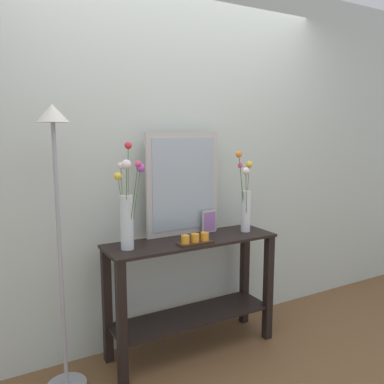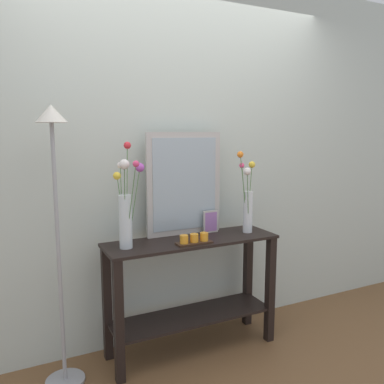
{
  "view_description": "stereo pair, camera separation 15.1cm",
  "coord_description": "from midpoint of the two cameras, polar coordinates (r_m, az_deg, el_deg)",
  "views": [
    {
      "loc": [
        -1.29,
        -2.29,
        1.55
      ],
      "look_at": [
        0.0,
        0.0,
        1.15
      ],
      "focal_mm": 36.62,
      "sensor_mm": 36.0,
      "label": 1
    },
    {
      "loc": [
        -1.15,
        -2.36,
        1.55
      ],
      "look_at": [
        0.0,
        0.0,
        1.15
      ],
      "focal_mm": 36.62,
      "sensor_mm": 36.0,
      "label": 2
    }
  ],
  "objects": [
    {
      "name": "mirror_leaning",
      "position": [
        2.79,
        -2.84,
        1.17
      ],
      "size": [
        0.57,
        0.03,
        0.73
      ],
      "color": "#B7B2AD",
      "rests_on": "console_table"
    },
    {
      "name": "candle_tray",
      "position": [
        2.61,
        -1.21,
        -6.95
      ],
      "size": [
        0.24,
        0.09,
        0.07
      ],
      "color": "#382316",
      "rests_on": "console_table"
    },
    {
      "name": "tall_vase_left",
      "position": [
        2.49,
        -11.08,
        -2.39
      ],
      "size": [
        0.2,
        0.23,
        0.67
      ],
      "color": "silver",
      "rests_on": "console_table"
    },
    {
      "name": "console_table",
      "position": [
        2.83,
        -1.57,
        -13.05
      ],
      "size": [
        1.22,
        0.37,
        0.82
      ],
      "color": "black",
      "rests_on": "ground"
    },
    {
      "name": "picture_frame_small",
      "position": [
        2.89,
        1.02,
        -4.31
      ],
      "size": [
        0.12,
        0.01,
        0.16
      ],
      "color": "#B7B2AD",
      "rests_on": "console_table"
    },
    {
      "name": "ground_plane",
      "position": [
        3.05,
        -1.53,
        -21.99
      ],
      "size": [
        7.0,
        6.0,
        0.02
      ],
      "primitive_type": "cube",
      "color": "brown"
    },
    {
      "name": "wall_back",
      "position": [
        2.91,
        -4.45,
        4.77
      ],
      "size": [
        6.4,
        0.08,
        2.7
      ],
      "primitive_type": "cube",
      "color": "beige",
      "rests_on": "ground"
    },
    {
      "name": "vase_right",
      "position": [
        2.9,
        6.32,
        -1.35
      ],
      "size": [
        0.2,
        0.17,
        0.6
      ],
      "color": "silver",
      "rests_on": "console_table"
    },
    {
      "name": "floor_lamp",
      "position": [
        2.38,
        -20.76,
        -1.48
      ],
      "size": [
        0.24,
        0.24,
        1.7
      ],
      "color": "#9E9EA3",
      "rests_on": "ground"
    }
  ]
}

